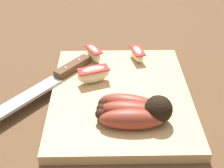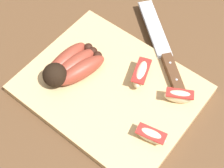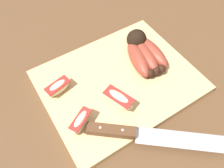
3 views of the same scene
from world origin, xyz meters
The scene contains 7 objects.
ground_plane centered at (0.00, 0.00, 0.00)m, with size 6.00×6.00×0.00m, color brown.
cutting_board centered at (0.01, -0.02, 0.01)m, with size 0.36×0.29×0.02m, color tan.
banana_bunch centered at (0.10, 0.01, 0.04)m, with size 0.10×0.14×0.06m.
chefs_knife centered at (-0.04, -0.15, 0.03)m, with size 0.24×0.20×0.02m.
apple_wedge_near centered at (-0.12, 0.03, 0.04)m, with size 0.07×0.04×0.03m.
apple_wedge_middle centered at (-0.02, -0.07, 0.04)m, with size 0.05×0.08×0.04m.
apple_wedge_far centered at (-0.12, -0.08, 0.04)m, with size 0.06×0.05×0.04m.
Camera 3 is at (-0.17, -0.28, 0.46)m, focal length 35.91 mm.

